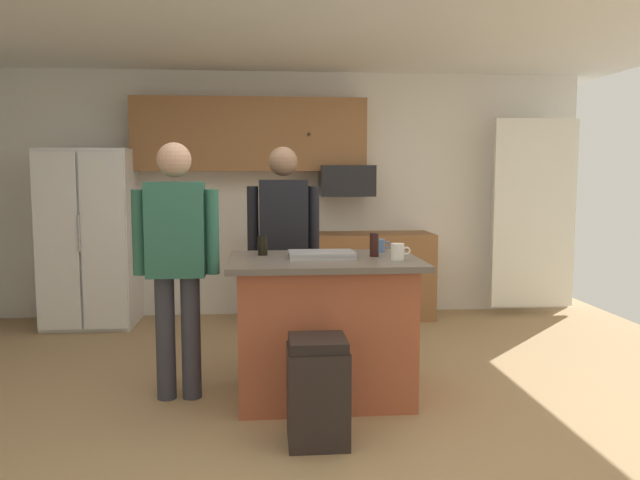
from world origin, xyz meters
The scene contains 17 objects.
floor centered at (0.00, 0.00, 0.00)m, with size 7.04×7.04×0.00m, color tan.
ceiling centered at (0.00, 0.00, 2.60)m, with size 7.04×7.04×0.00m, color white.
back_wall centered at (0.00, 2.80, 1.30)m, with size 6.40×0.10×2.60m, color white.
french_door_window_panel centered at (2.60, 2.40, 1.10)m, with size 0.90×0.06×2.00m, color white.
cabinet_run_upper centered at (-0.40, 2.60, 1.93)m, with size 2.40×0.38×0.75m.
cabinet_run_lower centered at (0.60, 2.48, 0.45)m, with size 1.80×0.63×0.90m.
refrigerator centered at (-2.00, 2.38, 0.88)m, with size 0.86×0.76×1.77m.
microwave_over_range centered at (0.60, 2.50, 1.45)m, with size 0.56×0.40×0.32m, color black.
kitchen_island centered at (0.13, 0.12, 0.49)m, with size 1.28×0.92×0.96m.
person_guest_left centered at (-0.11, 0.91, 1.01)m, with size 0.57×0.23×1.73m.
person_host_foreground centered at (-0.85, 0.17, 1.00)m, with size 0.57×0.23×1.73m.
mug_ceramic_white centered at (0.57, 0.42, 1.01)m, with size 0.13×0.08×0.09m.
glass_pilsner centered at (0.48, 0.16, 1.04)m, with size 0.06×0.06×0.16m.
mug_blue_stoneware centered at (0.61, -0.02, 1.01)m, with size 0.13×0.09×0.11m.
glass_dark_ale centered at (-0.28, 0.31, 1.03)m, with size 0.07×0.07×0.13m.
serving_tray centered at (0.12, 0.14, 0.98)m, with size 0.44×0.30×0.04m.
trash_bin centered at (0.02, -0.62, 0.30)m, with size 0.34×0.34×0.61m.
Camera 1 is at (-0.27, -4.07, 1.53)m, focal length 35.41 mm.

